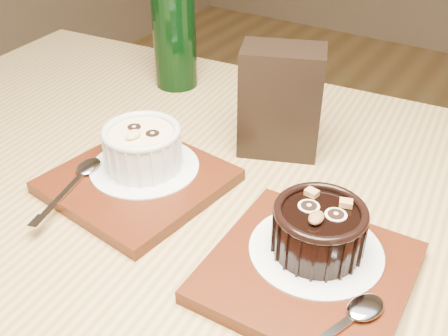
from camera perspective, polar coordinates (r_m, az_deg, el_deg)
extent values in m
cube|color=olive|center=(0.57, 1.66, -8.94)|extent=(1.27, 0.91, 0.04)
cylinder|color=olive|center=(1.28, -14.19, -3.61)|extent=(0.06, 0.06, 0.71)
cube|color=#4F1E0D|center=(0.62, -9.32, -1.42)|extent=(0.20, 0.20, 0.01)
cylinder|color=white|center=(0.63, -8.63, 0.14)|extent=(0.13, 0.13, 0.00)
cylinder|color=silver|center=(0.62, -8.82, 1.96)|extent=(0.09, 0.09, 0.05)
cylinder|color=#F2D894|center=(0.61, -8.99, 3.69)|extent=(0.07, 0.07, 0.00)
torus|color=silver|center=(0.61, -9.02, 3.98)|extent=(0.09, 0.09, 0.01)
cylinder|color=black|center=(0.62, -9.75, 4.43)|extent=(0.02, 0.02, 0.00)
cylinder|color=black|center=(0.60, -7.79, 3.76)|extent=(0.02, 0.02, 0.00)
ellipsoid|color=#DFCB82|center=(0.60, -9.88, 3.62)|extent=(0.01, 0.02, 0.01)
cube|color=#4F1E0D|center=(0.51, 9.14, -11.12)|extent=(0.19, 0.19, 0.01)
cylinder|color=white|center=(0.52, 9.97, -8.76)|extent=(0.13, 0.13, 0.00)
cylinder|color=black|center=(0.51, 10.22, -6.86)|extent=(0.08, 0.08, 0.04)
cylinder|color=black|center=(0.49, 10.47, -5.01)|extent=(0.07, 0.07, 0.00)
torus|color=black|center=(0.49, 10.51, -4.70)|extent=(0.09, 0.09, 0.01)
cylinder|color=black|center=(0.50, 9.23, -4.06)|extent=(0.02, 0.02, 0.00)
cylinder|color=black|center=(0.49, 12.09, -4.92)|extent=(0.02, 0.02, 0.00)
ellipsoid|color=brown|center=(0.48, 10.01, -5.34)|extent=(0.01, 0.02, 0.01)
cube|color=#9F6B34|center=(0.51, 9.53, -2.68)|extent=(0.01, 0.01, 0.01)
cube|color=#9F6B34|center=(0.50, 13.13, -3.75)|extent=(0.01, 0.01, 0.01)
cube|color=black|center=(0.66, 6.17, 7.21)|extent=(0.12, 0.09, 0.14)
cylinder|color=black|center=(0.83, -5.43, 14.64)|extent=(0.07, 0.07, 0.18)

